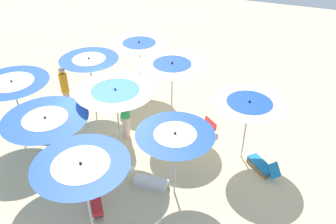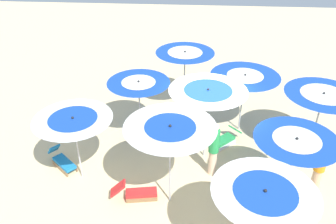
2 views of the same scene
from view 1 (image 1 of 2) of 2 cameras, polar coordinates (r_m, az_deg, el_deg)
name	(u,v)px [view 1 (image 1 of 2)]	position (r m, az deg, el deg)	size (l,w,h in m)	color
ground	(122,151)	(11.52, -7.64, -6.34)	(36.27, 36.27, 0.04)	beige
beach_umbrella_0	(13,88)	(11.88, -24.10, 3.65)	(2.29, 2.29, 2.23)	#B2B2B7
beach_umbrella_1	(46,123)	(9.82, -19.40, -1.73)	(2.30, 2.30, 2.18)	#B2B2B7
beach_umbrella_2	(82,169)	(7.82, -14.00, -9.12)	(2.14, 2.14, 2.39)	#B2B2B7
beach_umbrella_3	(90,64)	(12.65, -12.76, 7.70)	(2.09, 2.09, 2.21)	#B2B2B7
beach_umbrella_4	(116,95)	(10.09, -8.58, 2.76)	(2.30, 2.30, 2.45)	#B2B2B7
beach_umbrella_5	(175,139)	(8.79, 1.17, -4.49)	(2.03, 2.03, 2.15)	#B2B2B7
beach_umbrella_6	(139,46)	(13.59, -4.74, 10.71)	(2.17, 2.17, 2.24)	#B2B2B7
beach_umbrella_7	(172,69)	(11.32, 0.68, 7.03)	(2.28, 2.28, 2.51)	#B2B2B7
beach_umbrella_8	(249,106)	(10.30, 13.15, 0.89)	(2.15, 2.15, 2.12)	#B2B2B7
lounger_0	(47,135)	(12.42, -19.31, -3.53)	(1.16, 0.59, 0.63)	olive
lounger_1	(92,156)	(11.16, -12.35, -7.08)	(1.17, 1.13, 0.53)	silver
lounger_2	(263,165)	(10.96, 15.28, -8.46)	(1.10, 1.04, 0.59)	olive
lounger_3	(95,200)	(9.84, -11.84, -13.92)	(0.97, 1.10, 0.63)	silver
lounger_4	(148,180)	(10.17, -3.29, -11.10)	(1.32, 0.40, 0.57)	silver
lounger_5	(196,126)	(12.14, 4.58, -2.32)	(1.31, 0.54, 0.60)	olive
beachgoer_0	(65,89)	(13.29, -16.58, 3.72)	(0.30, 0.30, 1.85)	#D8A87F
beachgoer_1	(125,114)	(11.48, -7.03, -0.36)	(0.30, 0.30, 1.80)	beige
beach_ball	(147,96)	(13.88, -3.40, 2.64)	(0.33, 0.33, 0.33)	red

